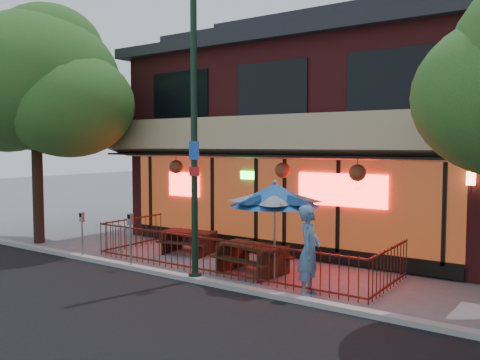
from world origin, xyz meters
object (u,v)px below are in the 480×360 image
(patio_umbrella, at_px, (275,195))
(pedestrian, at_px, (309,250))
(picnic_table_left, at_px, (190,239))
(street_tree_left, at_px, (38,75))
(street_light, at_px, (194,153))
(parking_meter_far, at_px, (82,227))
(picnic_table_right, at_px, (253,254))
(parking_meter_near, at_px, (131,231))

(patio_umbrella, bearing_deg, pedestrian, -27.25)
(picnic_table_left, bearing_deg, patio_umbrella, -17.22)
(street_tree_left, relative_size, picnic_table_left, 4.46)
(street_light, height_order, parking_meter_far, street_light)
(pedestrian, bearing_deg, picnic_table_right, 56.39)
(patio_umbrella, bearing_deg, parking_meter_far, -167.84)
(picnic_table_left, bearing_deg, pedestrian, -19.93)
(parking_meter_far, bearing_deg, pedestrian, 4.69)
(street_tree_left, height_order, parking_meter_far, street_tree_left)
(picnic_table_right, distance_m, parking_meter_far, 5.22)
(street_tree_left, bearing_deg, street_light, -6.04)
(street_light, distance_m, picnic_table_right, 3.09)
(patio_umbrella, xyz_separation_m, parking_meter_far, (-5.78, -1.25, -1.18))
(pedestrian, height_order, parking_meter_near, pedestrian)
(street_tree_left, xyz_separation_m, picnic_table_right, (8.26, 0.58, -5.17))
(patio_umbrella, relative_size, parking_meter_near, 1.65)
(patio_umbrella, bearing_deg, parking_meter_near, -161.63)
(street_tree_left, bearing_deg, pedestrian, -1.59)
(street_tree_left, height_order, picnic_table_right, street_tree_left)
(picnic_table_right, relative_size, parking_meter_near, 1.28)
(pedestrian, height_order, parking_meter_far, pedestrian)
(street_tree_left, distance_m, patio_umbrella, 9.71)
(picnic_table_left, relative_size, pedestrian, 0.90)
(parking_meter_near, bearing_deg, picnic_table_right, 25.99)
(street_light, bearing_deg, parking_meter_near, -177.96)
(picnic_table_left, relative_size, patio_umbrella, 0.73)
(street_tree_left, distance_m, picnic_table_left, 7.59)
(parking_meter_near, xyz_separation_m, parking_meter_far, (-2.03, 0.00, -0.08))
(street_light, bearing_deg, patio_umbrella, 36.57)
(street_light, xyz_separation_m, street_tree_left, (-7.46, 0.79, 2.52))
(picnic_table_right, xyz_separation_m, parking_meter_near, (-2.97, -1.45, 0.52))
(picnic_table_right, bearing_deg, parking_meter_far, -163.83)
(pedestrian, relative_size, parking_meter_near, 1.34)
(patio_umbrella, bearing_deg, picnic_table_left, 162.78)
(street_light, bearing_deg, picnic_table_right, 59.84)
(picnic_table_left, distance_m, pedestrian, 5.37)
(picnic_table_left, height_order, picnic_table_right, picnic_table_right)
(picnic_table_left, height_order, pedestrian, pedestrian)
(street_tree_left, bearing_deg, parking_meter_near, -9.31)
(street_light, height_order, pedestrian, street_light)
(patio_umbrella, relative_size, parking_meter_far, 1.80)
(street_light, distance_m, pedestrian, 3.61)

